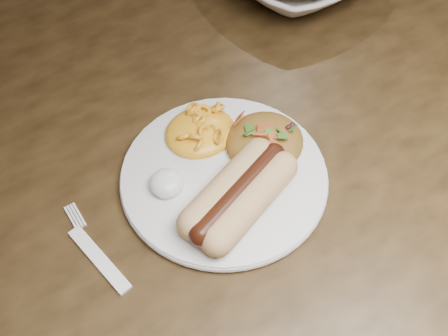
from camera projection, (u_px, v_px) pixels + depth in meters
floor at (236, 320)px, 1.30m from camera, size 4.00×4.00×0.00m
table at (245, 162)px, 0.77m from camera, size 1.60×0.90×0.75m
plate at (224, 176)px, 0.63m from camera, size 0.28×0.28×0.01m
hotdog at (239, 194)px, 0.58m from camera, size 0.14×0.11×0.04m
mac_and_cheese at (200, 125)px, 0.65m from camera, size 0.10×0.09×0.03m
sour_cream at (166, 181)px, 0.60m from camera, size 0.05×0.05×0.03m
taco_salad at (265, 136)px, 0.64m from camera, size 0.10×0.09×0.04m
fork at (99, 259)px, 0.57m from camera, size 0.04×0.13×0.00m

